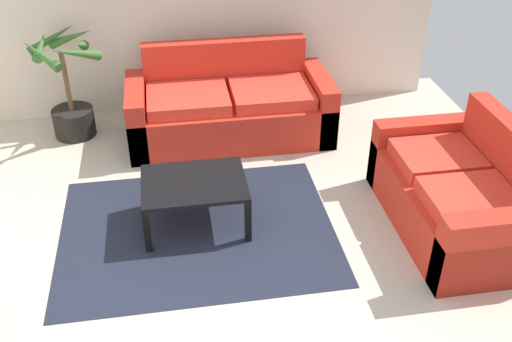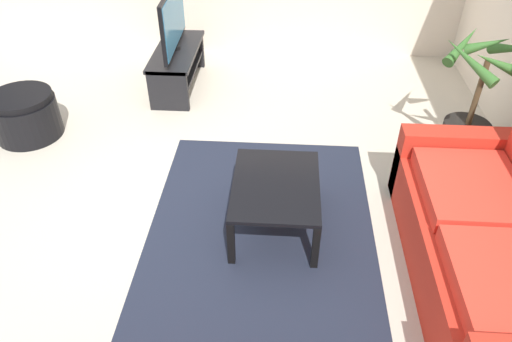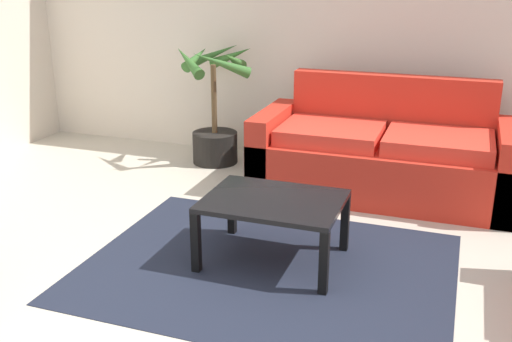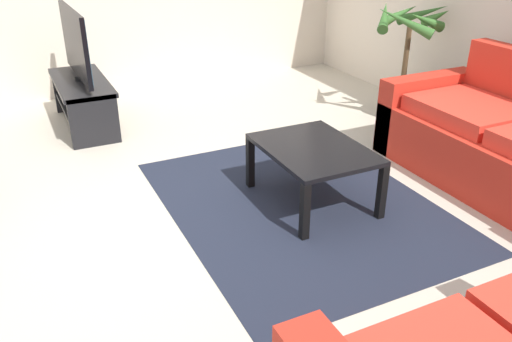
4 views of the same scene
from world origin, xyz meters
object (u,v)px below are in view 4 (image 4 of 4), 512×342
tv_stand (83,96)px  tv (75,43)px  coffee_table (314,155)px  potted_palm (405,72)px

tv_stand → tv: bearing=91.2°
tv → coffee_table: bearing=27.9°
coffee_table → potted_palm: 2.03m
tv → potted_palm: 3.07m
coffee_table → tv: bearing=-152.1°
coffee_table → tv_stand: bearing=-152.0°
tv → coffee_table: tv is taller
tv_stand → tv: 0.49m
tv → coffee_table: size_ratio=1.29×
tv → potted_palm: potted_palm is taller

